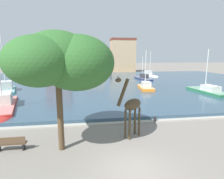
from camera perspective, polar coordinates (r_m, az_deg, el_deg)
name	(u,v)px	position (r m, az deg, el deg)	size (l,w,h in m)	color
ground_plane	(134,169)	(10.29, 6.83, -23.37)	(300.00, 300.00, 0.00)	gray
harbor_water	(97,83)	(38.62, -4.79, 2.09)	(77.37, 46.30, 0.41)	#334C60
quay_edge_coping	(114,123)	(15.97, 0.65, -10.35)	(77.37, 0.50, 0.12)	#ADA89E
giraffe_statue	(131,106)	(12.85, 6.06, -5.09)	(2.29, 1.80, 4.49)	#42331E
sailboat_white	(150,75)	(51.24, 11.61, 4.35)	(2.56, 8.45, 7.06)	white
sailboat_navy	(142,78)	(43.51, 9.37, 3.39)	(2.42, 8.04, 5.81)	navy
sailboat_grey	(64,78)	(46.00, -14.74, 3.43)	(2.72, 7.98, 8.80)	#939399
sailboat_orange	(145,88)	(30.87, 10.21, 0.60)	(2.48, 5.99, 6.67)	orange
sailboat_yellow	(66,75)	(54.38, -13.96, 4.35)	(2.69, 7.73, 6.64)	gold
sailboat_teal	(6,90)	(32.01, -30.00, -0.22)	(4.55, 8.00, 9.38)	teal
sailboat_red	(3,107)	(22.07, -30.75, -4.61)	(4.67, 9.92, 6.34)	red
sailboat_green	(205,91)	(30.92, 26.86, -0.44)	(2.86, 8.22, 6.72)	#236B42
shade_tree	(60,60)	(11.15, -15.71, 8.68)	(5.87, 5.86, 7.12)	brown
mooring_bollard	(155,119)	(16.68, 13.16, -9.02)	(0.24, 0.24, 0.50)	#232326
park_bench	(11,143)	(13.14, -28.97, -14.37)	(1.80, 0.44, 0.92)	brown
townhouse_wide_warehouse	(58,54)	(66.91, -16.37, 10.50)	(8.27, 7.81, 12.80)	#8E5142
townhouse_tall_gabled	(95,61)	(66.21, -5.40, 8.78)	(6.67, 7.54, 7.97)	tan
townhouse_corner_house	(123,55)	(67.57, 3.35, 10.53)	(8.75, 5.20, 11.94)	tan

